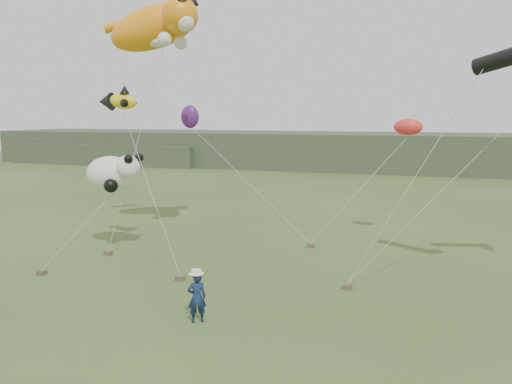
% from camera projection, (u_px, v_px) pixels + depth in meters
% --- Properties ---
extents(ground, '(120.00, 120.00, 0.00)m').
position_uv_depth(ground, '(183.00, 316.00, 15.34)').
color(ground, '#385123').
rests_on(ground, ground).
extents(headland, '(90.00, 13.00, 4.00)m').
position_uv_depth(headland, '(327.00, 151.00, 58.07)').
color(headland, '#2D3D28').
rests_on(headland, ground).
extents(festival_attendant, '(0.67, 0.61, 1.53)m').
position_uv_depth(festival_attendant, '(197.00, 297.00, 14.81)').
color(festival_attendant, '#132348').
rests_on(festival_attendant, ground).
extents(sandbag_anchors, '(11.84, 7.35, 0.17)m').
position_uv_depth(sandbag_anchors, '(197.00, 266.00, 20.19)').
color(sandbag_anchors, brown).
rests_on(sandbag_anchors, ground).
extents(cat_kite, '(5.72, 3.47, 3.17)m').
position_uv_depth(cat_kite, '(160.00, 25.00, 23.10)').
color(cat_kite, orange).
rests_on(cat_kite, ground).
extents(fish_kite, '(2.06, 1.38, 1.06)m').
position_uv_depth(fish_kite, '(117.00, 101.00, 21.42)').
color(fish_kite, yellow).
rests_on(fish_kite, ground).
extents(panda_kite, '(2.76, 1.79, 1.72)m').
position_uv_depth(panda_kite, '(113.00, 173.00, 22.25)').
color(panda_kite, white).
rests_on(panda_kite, ground).
extents(misc_kites, '(13.05, 1.86, 1.49)m').
position_uv_depth(misc_kites, '(279.00, 121.00, 26.12)').
color(misc_kites, red).
rests_on(misc_kites, ground).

